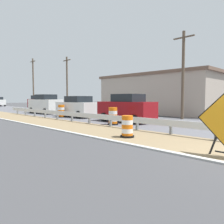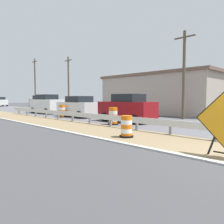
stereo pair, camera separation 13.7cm
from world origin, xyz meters
name	(u,v)px [view 2 (the right image)]	position (x,y,z in m)	size (l,w,h in m)	color
traffic_barrel_nearest	(126,128)	(-0.16, 4.71, 0.44)	(0.63, 0.63, 0.97)	orange
traffic_barrel_close	(113,117)	(2.61, 8.37, 0.52)	(0.70, 0.70, 1.14)	orange
traffic_barrel_mid	(62,112)	(3.14, 15.51, 0.52)	(0.71, 0.71, 1.14)	orange
car_lead_near_lane	(78,106)	(4.52, 14.97, 0.97)	(2.20, 4.76, 1.93)	silver
car_trailing_near_lane	(0,102)	(7.80, 48.03, 0.99)	(2.03, 4.24, 1.97)	silver
car_lead_far_lane	(127,108)	(4.56, 8.89, 1.02)	(2.18, 4.37, 2.04)	maroon
car_mid_far_lane	(41,103)	(7.77, 29.02, 1.07)	(2.07, 4.50, 2.15)	maroon
car_trailing_far_lane	(47,104)	(4.59, 21.24, 1.08)	(2.18, 4.67, 2.15)	silver
roadside_shop_near	(160,94)	(14.13, 12.28, 2.23)	(6.50, 13.57, 4.44)	#AD9E8E
utility_pole_near	(184,74)	(9.30, 6.93, 3.74)	(0.24, 1.80, 7.16)	brown
utility_pole_mid	(69,83)	(10.26, 25.40, 4.00)	(0.24, 1.80, 7.70)	brown
utility_pole_far	(35,83)	(9.65, 35.04, 4.46)	(0.24, 1.80, 8.60)	brown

